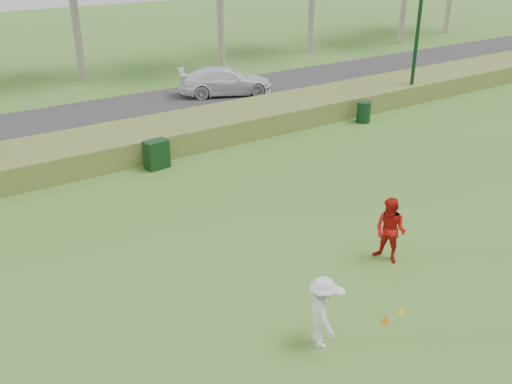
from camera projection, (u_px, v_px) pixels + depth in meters
ground at (355, 304)px, 12.95m from camera, size 120.00×120.00×0.00m
reed_strip at (139, 140)px, 21.80m from camera, size 80.00×3.00×0.90m
park_road at (95, 119)px, 25.74m from camera, size 80.00×6.00×0.06m
player_white at (322, 312)px, 11.38m from camera, size 0.97×1.15×1.58m
player_red at (390, 230)px, 14.34m from camera, size 0.86×0.99×1.73m
cone_orange at (386, 318)px, 12.32m from camera, size 0.18×0.18×0.20m
cone_yellow at (401, 310)px, 12.60m from camera, size 0.18×0.18×0.20m
utility_cabinet at (157, 154)px, 20.24m from camera, size 0.88×0.61×1.03m
trash_bin at (364, 112)px, 25.20m from camera, size 0.62×0.62×0.92m
car_right at (226, 81)px, 29.23m from camera, size 5.13×3.58×1.38m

